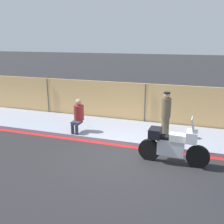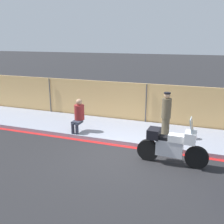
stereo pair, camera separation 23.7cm
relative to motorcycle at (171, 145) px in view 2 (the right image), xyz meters
The scene contains 7 objects.
ground_plane 1.74m from the motorcycle, behind, with size 120.00×120.00×0.00m, color #262628.
sidewalk 2.79m from the motorcycle, 126.30° to the left, with size 36.97×2.62×0.15m.
curb_paint_stripe 1.92m from the motorcycle, 153.56° to the left, with size 36.97×0.18×0.01m.
storefront_fence 3.97m from the motorcycle, 114.20° to the left, with size 35.13×0.17×1.87m.
motorcycle is the anchor object (origin of this frame).
officer_standing 2.04m from the motorcycle, 104.13° to the left, with size 0.35×0.35×1.73m.
person_seated_on_curb 4.12m from the motorcycle, 160.58° to the left, with size 0.40×0.69×1.33m.
Camera 2 is at (2.48, -7.60, 3.79)m, focal length 42.00 mm.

